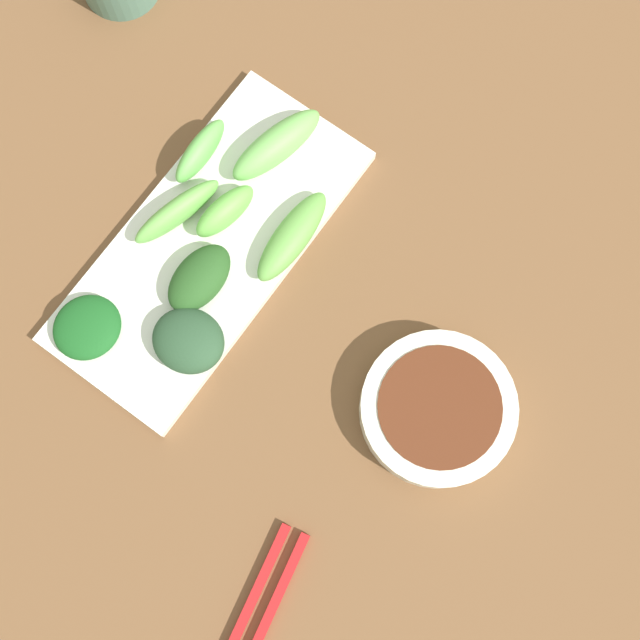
% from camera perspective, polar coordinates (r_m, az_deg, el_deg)
% --- Properties ---
extents(tabletop, '(2.10, 2.10, 0.02)m').
position_cam_1_polar(tabletop, '(0.72, -0.31, -1.97)').
color(tabletop, brown).
rests_on(tabletop, ground).
extents(sauce_bowl, '(0.13, 0.13, 0.03)m').
position_cam_1_polar(sauce_bowl, '(0.69, 8.22, -6.17)').
color(sauce_bowl, silver).
rests_on(sauce_bowl, tabletop).
extents(serving_plate, '(0.14, 0.31, 0.01)m').
position_cam_1_polar(serving_plate, '(0.73, -7.74, 5.16)').
color(serving_plate, silver).
rests_on(serving_plate, tabletop).
extents(broccoli_stalk_0, '(0.05, 0.10, 0.03)m').
position_cam_1_polar(broccoli_stalk_0, '(0.74, -3.07, 12.13)').
color(broccoli_stalk_0, '#6EB553').
rests_on(broccoli_stalk_0, serving_plate).
extents(broccoli_leafy_1, '(0.07, 0.07, 0.02)m').
position_cam_1_polar(broccoli_leafy_1, '(0.72, -15.97, -0.50)').
color(broccoli_leafy_1, '#19561F').
rests_on(broccoli_leafy_1, serving_plate).
extents(broccoli_stalk_2, '(0.02, 0.07, 0.03)m').
position_cam_1_polar(broccoli_stalk_2, '(0.74, -8.38, 11.61)').
color(broccoli_stalk_2, '#65B550').
rests_on(broccoli_stalk_2, serving_plate).
extents(broccoli_stalk_3, '(0.04, 0.07, 0.03)m').
position_cam_1_polar(broccoli_stalk_3, '(0.72, -6.66, 7.56)').
color(broccoli_stalk_3, '#68B747').
rests_on(broccoli_stalk_3, serving_plate).
extents(broccoli_stalk_4, '(0.03, 0.10, 0.02)m').
position_cam_1_polar(broccoli_stalk_4, '(0.71, -1.97, 5.87)').
color(broccoli_stalk_4, '#62A244').
rests_on(broccoli_stalk_4, serving_plate).
extents(broccoli_leafy_5, '(0.04, 0.07, 0.03)m').
position_cam_1_polar(broccoli_leafy_5, '(0.70, -8.44, 2.90)').
color(broccoli_leafy_5, '#254F1E').
rests_on(broccoli_leafy_5, serving_plate).
extents(broccoli_stalk_6, '(0.04, 0.09, 0.03)m').
position_cam_1_polar(broccoli_stalk_6, '(0.72, -9.96, 7.48)').
color(broccoli_stalk_6, '#69AE4A').
rests_on(broccoli_stalk_6, serving_plate).
extents(broccoli_leafy_7, '(0.07, 0.06, 0.03)m').
position_cam_1_polar(broccoli_leafy_7, '(0.69, -9.19, -1.43)').
color(broccoli_leafy_7, '#28482C').
rests_on(broccoli_leafy_7, serving_plate).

